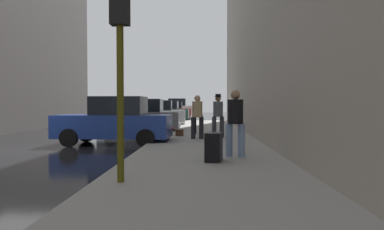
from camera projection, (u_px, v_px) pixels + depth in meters
The scene contains 16 objects.
ground_plane at pixel (22, 150), 12.22m from camera, with size 120.00×120.00×0.00m, color black.
sidewalk at pixel (205, 149), 12.05m from camera, with size 4.00×40.00×0.15m, color gray.
parked_blue_sedan at pixel (115, 122), 13.97m from camera, with size 4.26×2.17×1.79m.
parked_gray_coupe at pixel (141, 117), 19.90m from camera, with size 4.20×2.07×1.79m.
parked_silver_sedan at pixel (156, 114), 26.24m from camera, with size 4.26×2.17×1.79m.
parked_dark_green_sedan at pixel (165, 112), 32.99m from camera, with size 4.25×2.15×1.79m.
parked_red_hatchback at pixel (171, 111), 39.30m from camera, with size 4.23×2.11×1.79m.
parked_white_van at pixel (176, 108), 46.20m from camera, with size 4.63×2.12×2.25m.
fire_hydrant at pixel (169, 127), 16.55m from camera, with size 0.42×0.22×0.70m.
traffic_light at pixel (120, 31), 6.41m from camera, with size 0.32×0.32×3.60m.
pedestrian_in_jeans at pixel (235, 120), 9.54m from camera, with size 0.53×0.49×1.71m.
pedestrian_in_tan_coat at pixel (197, 114), 14.66m from camera, with size 0.51×0.42×1.71m.
pedestrian_with_beanie at pixel (218, 113), 15.26m from camera, with size 0.51×0.43×1.78m.
pedestrian_in_red_jacket at pixel (198, 113), 17.45m from camera, with size 0.53×0.47×1.71m.
rolling_suitcase at pixel (214, 147), 8.80m from camera, with size 0.45×0.61×1.04m.
duffel_bag at pixel (180, 133), 16.09m from camera, with size 0.32×0.44×0.28m.
Camera 1 is at (5.91, -12.02, 1.49)m, focal length 35.00 mm.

